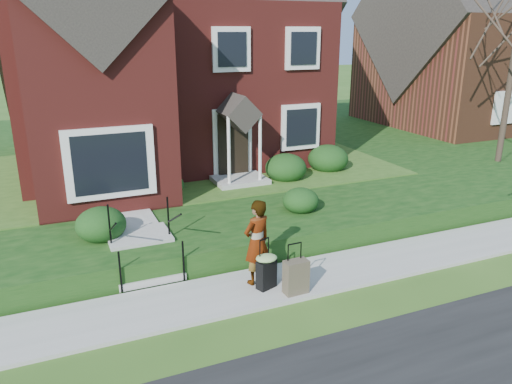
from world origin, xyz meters
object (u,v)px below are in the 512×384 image
suitcase_black (266,269)px  suitcase_olive (296,277)px  front_steps (143,250)px  woman (257,242)px

suitcase_black → suitcase_olive: suitcase_black is taller
front_steps → suitcase_black: front_steps is taller
suitcase_black → suitcase_olive: size_ratio=1.02×
woman → suitcase_olive: size_ratio=1.73×
suitcase_black → suitcase_olive: bearing=-62.2°
woman → suitcase_black: bearing=85.8°
suitcase_olive → woman: bearing=125.0°
suitcase_black → front_steps: bearing=117.0°
suitcase_olive → front_steps: bearing=135.3°
front_steps → suitcase_olive: front_steps is taller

